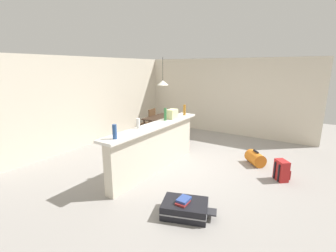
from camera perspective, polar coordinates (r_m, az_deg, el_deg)
The scene contains 18 objects.
ground_plane at distance 5.83m, azimuth 4.13°, elevation -8.73°, with size 13.00×13.00×0.05m, color gray.
wall_back at distance 7.40m, azimuth -16.99°, elevation 5.80°, with size 6.60×0.10×2.50m, color beige.
wall_right at distance 8.36m, azimuth 12.60°, elevation 6.93°, with size 0.10×6.00×2.50m, color beige.
partition_half_wall at distance 5.21m, azimuth -2.98°, elevation -5.43°, with size 2.80×0.20×0.99m, color beige.
bar_countertop at distance 5.06m, azimuth -3.05°, elevation 0.10°, with size 2.96×0.40×0.05m, color white.
bottle_blue at distance 4.11m, azimuth -12.64°, elevation -1.34°, with size 0.08×0.08×0.25m, color #284C89.
bottle_white at distance 4.76m, azimuth -7.14°, elevation 0.65°, with size 0.07×0.07×0.20m, color silver.
bottle_green at distance 5.41m, azimuth -0.67°, elevation 2.82°, with size 0.06×0.06×0.28m, color #2D6B38.
bottle_amber at distance 6.02m, azimuth 3.96°, elevation 3.84°, with size 0.07×0.07×0.27m, color #9E661E.
grocery_bag at distance 5.61m, azimuth 0.98°, elevation 2.88°, with size 0.26×0.18×0.22m, color beige.
dining_table at distance 7.27m, azimuth -1.23°, elevation 1.42°, with size 1.10×0.80×0.74m.
dining_chair_near_partition at distance 6.99m, azimuth 2.07°, elevation -0.20°, with size 0.42×0.42×0.93m.
dining_chair_far_side at distance 7.69m, azimuth -4.46°, elevation 1.09°, with size 0.45×0.45×0.93m.
pendant_lamp at distance 7.22m, azimuth -1.25°, elevation 10.31°, with size 0.34×0.34×0.85m.
suitcase_flat_black at distance 3.88m, azimuth 4.08°, elevation -19.05°, with size 0.69×0.89×0.22m.
duffel_bag_orange at distance 5.97m, azimuth 20.11°, elevation -7.25°, with size 0.56×0.54×0.34m.
backpack_red at distance 5.36m, azimuth 25.51°, elevation -9.62°, with size 0.34×0.34×0.42m.
book_stack at distance 3.79m, azimuth 3.70°, elevation -17.34°, with size 0.25×0.17×0.07m.
Camera 1 is at (-4.74, -2.55, 2.22)m, focal length 25.52 mm.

